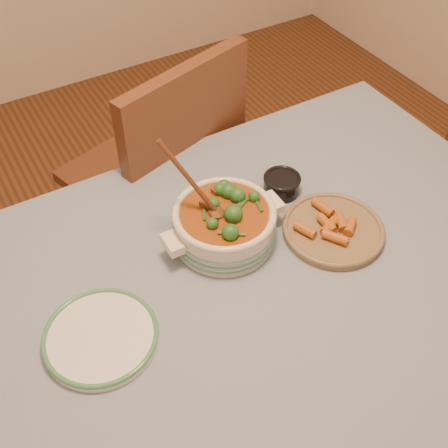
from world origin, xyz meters
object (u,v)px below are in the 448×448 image
object	(u,v)px
condiment_bowl	(282,183)
chair_far	(165,172)
dining_table	(232,316)
stew_casserole	(224,222)
white_plate	(101,337)
fried_plate	(333,228)

from	to	relation	value
condiment_bowl	chair_far	world-z (taller)	chair_far
dining_table	condiment_bowl	xyz separation A→B (m)	(0.29, 0.23, 0.12)
stew_casserole	white_plate	size ratio (longest dim) A/B	1.09
white_plate	fried_plate	bearing A→B (deg)	-0.21
stew_casserole	white_plate	xyz separation A→B (m)	(-0.37, -0.12, -0.05)
dining_table	condiment_bowl	size ratio (longest dim) A/B	13.34
condiment_bowl	chair_far	distance (m)	0.51
stew_casserole	fried_plate	world-z (taller)	stew_casserole
fried_plate	chair_far	bearing A→B (deg)	105.74
dining_table	stew_casserole	xyz separation A→B (m)	(0.07, 0.15, 0.15)
condiment_bowl	fried_plate	bearing A→B (deg)	-82.43
dining_table	fried_plate	size ratio (longest dim) A/B	5.54
stew_casserole	condiment_bowl	world-z (taller)	stew_casserole
white_plate	dining_table	bearing A→B (deg)	-6.86
white_plate	fried_plate	distance (m)	0.62
dining_table	condiment_bowl	world-z (taller)	condiment_bowl
dining_table	fried_plate	distance (m)	0.33
dining_table	white_plate	size ratio (longest dim) A/B	5.84
fried_plate	stew_casserole	bearing A→B (deg)	154.51
stew_casserole	white_plate	distance (m)	0.39
dining_table	white_plate	xyz separation A→B (m)	(-0.30, 0.04, 0.10)
condiment_bowl	chair_far	bearing A→B (deg)	109.16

